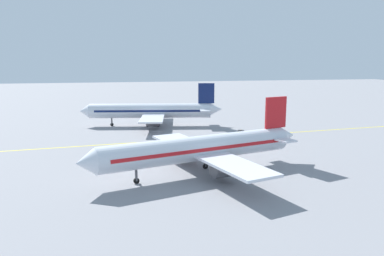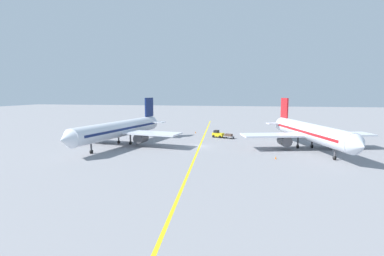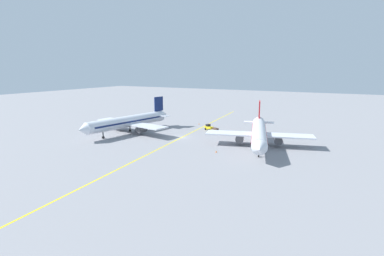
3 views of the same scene
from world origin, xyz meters
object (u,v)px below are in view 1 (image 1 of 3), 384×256
object	(u,v)px
baggage_tug_white	(241,136)
traffic_cone_near_nose	(260,131)
airplane_adjacent_stand	(152,111)
baggage_cart_trailing	(239,140)
airplane_at_gate	(202,149)
traffic_cone_mid_apron	(125,162)
ground_crew_worker	(251,134)

from	to	relation	value
baggage_tug_white	traffic_cone_near_nose	bearing A→B (deg)	-44.49
airplane_adjacent_stand	baggage_cart_trailing	distance (m)	27.92
airplane_at_gate	baggage_cart_trailing	bearing A→B (deg)	-33.64
traffic_cone_mid_apron	baggage_tug_white	bearing A→B (deg)	-61.12
airplane_at_gate	ground_crew_worker	world-z (taller)	airplane_at_gate
ground_crew_worker	traffic_cone_mid_apron	world-z (taller)	ground_crew_worker
ground_crew_worker	traffic_cone_near_nose	distance (m)	8.13
traffic_cone_near_nose	ground_crew_worker	bearing A→B (deg)	144.64
airplane_at_gate	traffic_cone_mid_apron	distance (m)	13.63
ground_crew_worker	airplane_adjacent_stand	bearing A→B (deg)	44.03
airplane_adjacent_stand	ground_crew_worker	xyz separation A→B (m)	(-19.55, -18.90, -2.80)
airplane_at_gate	baggage_cart_trailing	world-z (taller)	airplane_at_gate
airplane_adjacent_stand	airplane_at_gate	bearing A→B (deg)	-175.63
traffic_cone_near_nose	traffic_cone_mid_apron	world-z (taller)	same
baggage_tug_white	baggage_cart_trailing	xyz separation A→B (m)	(-3.01, 1.35, -0.14)
airplane_adjacent_stand	baggage_cart_trailing	xyz separation A→B (m)	(-23.43, -14.90, -2.95)
airplane_adjacent_stand	baggage_tug_white	xyz separation A→B (m)	(-20.42, -16.25, -2.81)
baggage_tug_white	traffic_cone_mid_apron	bearing A→B (deg)	118.88
baggage_cart_trailing	ground_crew_worker	size ratio (longest dim) A/B	1.75
baggage_tug_white	traffic_cone_mid_apron	size ratio (longest dim) A/B	6.09
airplane_adjacent_stand	traffic_cone_mid_apron	distance (m)	34.71
baggage_tug_white	ground_crew_worker	world-z (taller)	baggage_tug_white
ground_crew_worker	baggage_tug_white	bearing A→B (deg)	108.08
airplane_adjacent_stand	baggage_cart_trailing	size ratio (longest dim) A/B	12.04
ground_crew_worker	airplane_at_gate	bearing A→B (deg)	143.81
airplane_adjacent_stand	traffic_cone_mid_apron	xyz separation A→B (m)	(-33.66, 7.75, -3.43)
ground_crew_worker	traffic_cone_near_nose	xyz separation A→B (m)	(6.61, -4.69, -0.63)
airplane_at_gate	traffic_cone_mid_apron	xyz separation A→B (m)	(7.44, 10.89, -3.43)
airplane_adjacent_stand	baggage_cart_trailing	world-z (taller)	airplane_adjacent_stand
airplane_adjacent_stand	traffic_cone_near_nose	size ratio (longest dim) A/B	64.45
airplane_at_gate	traffic_cone_near_nose	size ratio (longest dim) A/B	63.45
airplane_adjacent_stand	traffic_cone_mid_apron	bearing A→B (deg)	167.03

